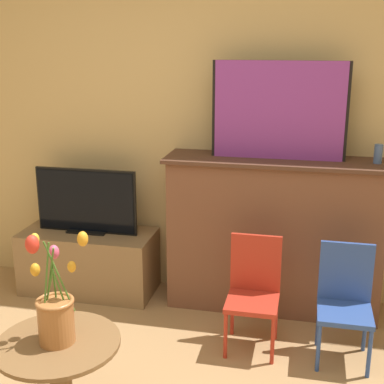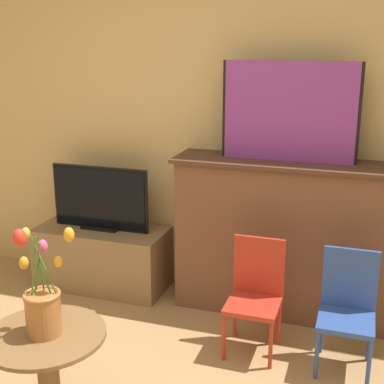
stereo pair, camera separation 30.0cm
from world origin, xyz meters
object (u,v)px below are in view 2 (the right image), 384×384
object	(u,v)px
tv_monitor	(100,199)
painting	(289,112)
chair_blue	(348,305)
chair_red	(255,290)
vase_tulips	(42,303)

from	to	relation	value
tv_monitor	painting	bearing A→B (deg)	2.13
painting	tv_monitor	bearing A→B (deg)	-177.87
tv_monitor	chair_blue	bearing A→B (deg)	-15.31
tv_monitor	chair_blue	world-z (taller)	tv_monitor
painting	chair_blue	distance (m)	1.25
chair_red	vase_tulips	xyz separation A→B (m)	(-0.79, -1.04, 0.30)
painting	vase_tulips	size ratio (longest dim) A/B	1.70
tv_monitor	chair_blue	size ratio (longest dim) A/B	1.10
chair_red	chair_blue	distance (m)	0.54
painting	chair_red	distance (m)	1.16
painting	chair_blue	size ratio (longest dim) A/B	1.27
tv_monitor	chair_red	size ratio (longest dim) A/B	1.10
chair_red	chair_blue	world-z (taller)	same
chair_blue	chair_red	bearing A→B (deg)	178.32
chair_red	tv_monitor	bearing A→B (deg)	159.39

